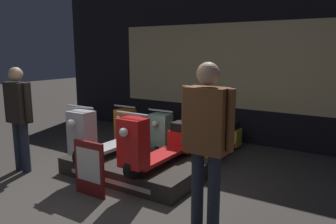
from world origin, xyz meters
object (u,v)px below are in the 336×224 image
Objects in this scene: scooter_display_right at (158,144)px; price_sign_board at (89,169)px; scooter_backrow_2 at (216,139)px; scooter_backrow_0 at (143,128)px; scooter_display_left at (109,135)px; person_right_browsing at (207,134)px; person_left_browsing at (19,112)px; scooter_backrow_1 at (177,133)px.

price_sign_board is (-0.50, -0.84, -0.20)m from scooter_display_right.
scooter_backrow_0 is at bearing 180.00° from scooter_backrow_2.
scooter_display_left is 1.57m from scooter_backrow_0.
person_right_browsing is at bearing -20.54° from scooter_display_left.
person_left_browsing reaches higher than scooter_backrow_2.
person_right_browsing is (0.89, -2.24, 0.71)m from scooter_backrow_2.
scooter_backrow_2 reaches higher than price_sign_board.
scooter_display_left and scooter_display_right have the same top height.
scooter_display_right is 2.22× the size of price_sign_board.
person_left_browsing is (-1.12, -0.76, 0.36)m from scooter_display_left.
scooter_backrow_1 is at bearing 91.90° from price_sign_board.
scooter_backrow_0 is (-1.37, 1.48, -0.25)m from scooter_display_right.
scooter_display_left is 0.92m from scooter_display_right.
person_right_browsing is (2.49, -2.24, 0.71)m from scooter_backrow_0.
person_left_browsing is 1.64m from price_sign_board.
scooter_backrow_0 is at bearing 73.47° from person_left_browsing.
scooter_backrow_1 reaches higher than price_sign_board.
scooter_backrow_1 is at bearing 127.02° from person_right_browsing.
scooter_backrow_2 is (0.80, 0.00, 0.00)m from scooter_backrow_1.
person_right_browsing reaches higher than scooter_display_right.
scooter_display_left is at bearing -127.69° from scooter_backrow_2.
person_right_browsing is (1.12, -0.76, 0.47)m from scooter_display_right.
scooter_display_right is 2.04m from scooter_backrow_0.
scooter_display_right is 1.00× the size of scooter_backrow_2.
scooter_backrow_1 is 2.75m from person_left_browsing.
scooter_display_left is 1.40m from person_left_browsing.
scooter_display_right is at bearing -47.10° from scooter_backrow_0.
scooter_display_right reaches higher than scooter_backrow_2.
person_left_browsing is (-2.04, -0.76, 0.36)m from scooter_display_right.
scooter_backrow_1 is 1.00× the size of scooter_backrow_2.
person_right_browsing is 1.75m from price_sign_board.
person_right_browsing reaches higher than scooter_backrow_2.
person_left_browsing reaches higher than scooter_backrow_1.
scooter_backrow_1 is 0.92× the size of person_right_browsing.
price_sign_board is (-1.61, -0.07, -0.67)m from person_right_browsing.
scooter_backrow_2 is at bearing 81.31° from scooter_display_right.
person_left_browsing reaches higher than scooter_display_left.
person_right_browsing is (3.16, 0.00, 0.10)m from person_left_browsing.
scooter_backrow_2 is at bearing 0.00° from scooter_backrow_0.
person_left_browsing is at bearing -180.00° from person_right_browsing.
scooter_backrow_1 and scooter_backrow_2 have the same top height.
person_left_browsing is at bearing -135.32° from scooter_backrow_2.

